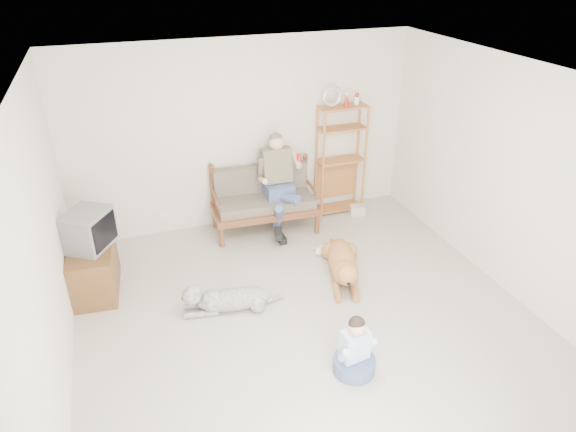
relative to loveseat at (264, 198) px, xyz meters
name	(u,v)px	position (x,y,z in m)	size (l,w,h in m)	color
floor	(314,330)	(-0.16, -2.38, -0.49)	(5.50, 5.50, 0.00)	beige
ceiling	(321,84)	(-0.16, -2.38, 2.21)	(5.50, 5.50, 0.00)	white
wall_back	(244,135)	(-0.16, 0.37, 0.86)	(5.00, 5.00, 0.00)	silver
wall_left	(40,271)	(-2.66, -2.38, 0.86)	(5.50, 5.50, 0.00)	silver
wall_right	(523,187)	(2.34, -2.38, 0.86)	(5.50, 5.50, 0.00)	silver
loveseat	(264,198)	(0.00, 0.00, 0.00)	(1.54, 0.79, 0.95)	brown
man	(280,191)	(0.18, -0.18, 0.18)	(0.55, 0.78, 1.27)	#4B5E8A
etagere	(341,159)	(1.28, 0.17, 0.38)	(0.75, 0.33, 1.98)	#C37A3D
book_stack	(357,210)	(1.50, -0.07, -0.41)	(0.23, 0.16, 0.14)	silver
tv_stand	(94,270)	(-2.39, -0.82, -0.19)	(0.58, 0.94, 0.60)	brown
crt_tv	(88,230)	(-2.36, -0.78, 0.34)	(0.65, 0.69, 0.45)	slate
wall_outlet	(163,214)	(-1.41, 0.35, -0.19)	(0.12, 0.02, 0.08)	white
golden_retriever	(343,264)	(0.57, -1.55, -0.31)	(0.66, 1.41, 0.44)	#A46739
shaggy_dog	(224,299)	(-1.00, -1.71, -0.34)	(1.24, 0.41, 0.37)	silver
terrier	(331,254)	(0.58, -1.15, -0.39)	(0.27, 0.57, 0.22)	white
child	(355,352)	(-0.01, -3.07, -0.25)	(0.42, 0.42, 0.66)	#4B5E8A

